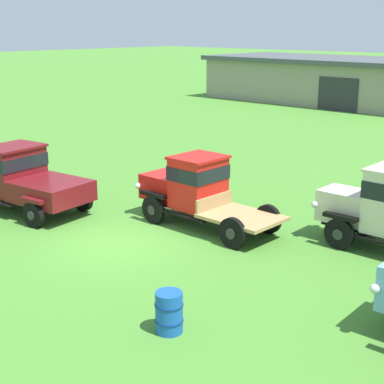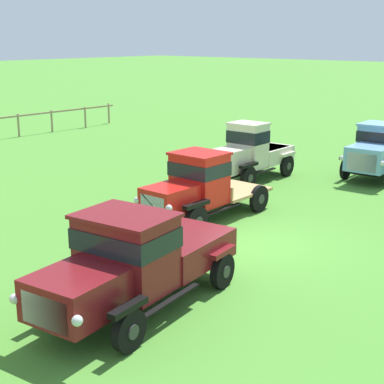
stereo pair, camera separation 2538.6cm
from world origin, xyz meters
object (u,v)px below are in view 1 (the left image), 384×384
at_px(vintage_truck_second_in_line, 19,178).
at_px(vintage_truck_midrow_center, 195,188).
at_px(farm_shed, 333,80).
at_px(oil_drum_beside_row, 169,312).

height_order(vintage_truck_second_in_line, vintage_truck_midrow_center, vintage_truck_midrow_center).
xyz_separation_m(farm_shed, oil_drum_beside_row, (17.08, -35.50, -1.37)).
bearing_deg(farm_shed, vintage_truck_second_in_line, -77.34).
bearing_deg(oil_drum_beside_row, vintage_truck_second_in_line, 165.86).
bearing_deg(farm_shed, vintage_truck_midrow_center, -66.97).
height_order(farm_shed, vintage_truck_second_in_line, farm_shed).
relative_size(vintage_truck_second_in_line, vintage_truck_midrow_center, 1.09).
height_order(farm_shed, oil_drum_beside_row, farm_shed).
relative_size(farm_shed, vintage_truck_midrow_center, 4.06).
bearing_deg(vintage_truck_second_in_line, oil_drum_beside_row, -14.14).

